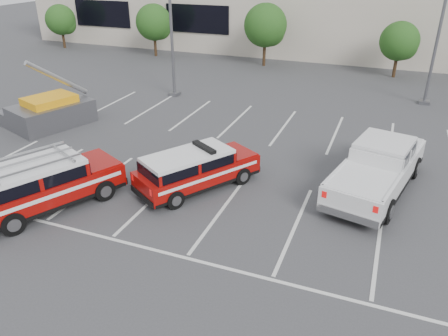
# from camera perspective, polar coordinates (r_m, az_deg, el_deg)

# --- Properties ---
(ground) EXTENTS (120.00, 120.00, 0.00)m
(ground) POSITION_cam_1_polar(r_m,az_deg,el_deg) (15.71, -0.43, -5.70)
(ground) COLOR #3C3C3F
(ground) RESTS_ON ground
(stall_markings) EXTENTS (23.00, 15.00, 0.01)m
(stall_markings) POSITION_cam_1_polar(r_m,az_deg,el_deg) (19.44, 4.50, 0.92)
(stall_markings) COLOR silver
(stall_markings) RESTS_ON ground
(tree_far_left) EXTENTS (2.77, 2.77, 3.99)m
(tree_far_left) POSITION_cam_1_polar(r_m,az_deg,el_deg) (45.92, -20.43, 17.58)
(tree_far_left) COLOR #3F2B19
(tree_far_left) RESTS_ON ground
(tree_left) EXTENTS (3.07, 3.07, 4.42)m
(tree_left) POSITION_cam_1_polar(r_m,az_deg,el_deg) (40.10, -9.00, 18.14)
(tree_left) COLOR #3F2B19
(tree_left) RESTS_ON ground
(tree_mid_left) EXTENTS (3.37, 3.37, 4.85)m
(tree_mid_left) POSITION_cam_1_polar(r_m,az_deg,el_deg) (36.17, 5.58, 17.88)
(tree_mid_left) COLOR #3F2B19
(tree_mid_left) RESTS_ON ground
(tree_mid_right) EXTENTS (2.77, 2.77, 3.99)m
(tree_mid_right) POSITION_cam_1_polar(r_m,az_deg,el_deg) (34.88, 22.06, 14.95)
(tree_mid_right) COLOR #3F2B19
(tree_mid_right) RESTS_ON ground
(light_pole_left) EXTENTS (0.90, 0.60, 10.24)m
(light_pole_left) POSITION_cam_1_polar(r_m,az_deg,el_deg) (27.75, -7.02, 19.70)
(light_pole_left) COLOR #59595E
(light_pole_left) RESTS_ON ground
(light_pole_mid) EXTENTS (0.90, 0.60, 10.24)m
(light_pole_mid) POSITION_cam_1_polar(r_m,az_deg,el_deg) (28.59, 26.65, 17.47)
(light_pole_mid) COLOR #59595E
(light_pole_mid) RESTS_ON ground
(fire_chief_suv) EXTENTS (4.06, 5.04, 1.70)m
(fire_chief_suv) POSITION_cam_1_polar(r_m,az_deg,el_deg) (16.93, -3.68, -0.51)
(fire_chief_suv) COLOR #880906
(fire_chief_suv) RESTS_ON ground
(white_pickup) EXTENTS (3.45, 6.56, 1.92)m
(white_pickup) POSITION_cam_1_polar(r_m,az_deg,el_deg) (17.71, 19.34, -0.55)
(white_pickup) COLOR silver
(white_pickup) RESTS_ON ground
(ladder_suv) EXTENTS (4.09, 5.51, 2.03)m
(ladder_suv) POSITION_cam_1_polar(r_m,az_deg,el_deg) (16.85, -22.31, -2.32)
(ladder_suv) COLOR #880906
(ladder_suv) RESTS_ON ground
(utility_rig) EXTENTS (4.64, 4.54, 3.60)m
(utility_rig) POSITION_cam_1_polar(r_m,az_deg,el_deg) (25.07, -21.90, 6.77)
(utility_rig) COLOR #59595E
(utility_rig) RESTS_ON ground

